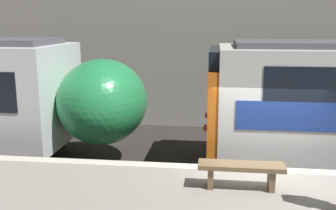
% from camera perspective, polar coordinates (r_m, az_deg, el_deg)
% --- Properties ---
extents(station_rear_barrier, '(50.00, 0.15, 4.94)m').
position_cam_1_polar(station_rear_barrier, '(14.73, 11.62, 6.07)').
color(station_rear_barrier, '#9E998E').
rests_on(station_rear_barrier, ground).
extents(platform_bench, '(1.50, 0.40, 0.45)m').
position_cam_1_polar(platform_bench, '(7.07, 10.55, -9.24)').
color(platform_bench, brown).
rests_on(platform_bench, platform).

